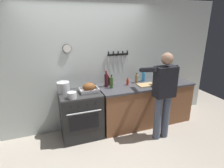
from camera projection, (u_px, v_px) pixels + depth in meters
name	position (u px, v px, depth m)	size (l,w,h in m)	color
ground_plane	(109.00, 166.00, 2.93)	(8.00, 8.00, 0.00)	#A89E8E
wall_back	(86.00, 67.00, 3.72)	(6.00, 0.13, 2.60)	silver
counter_block	(145.00, 104.00, 4.07)	(2.03, 0.65, 0.90)	brown
stove	(81.00, 115.00, 3.60)	(0.76, 0.67, 0.90)	black
person_cook	(163.00, 91.00, 3.39)	(0.51, 0.63, 1.66)	#4C566B
roasting_pan	(89.00, 88.00, 3.48)	(0.35, 0.26, 0.18)	#B7B7BC
stock_pot	(63.00, 88.00, 3.42)	(0.23, 0.23, 0.21)	#B7B7BC
saucepan	(72.00, 95.00, 3.18)	(0.16, 0.16, 0.12)	#B7B7BC
cutting_board	(146.00, 85.00, 3.86)	(0.36, 0.24, 0.02)	tan
bottle_olive_oil	(111.00, 83.00, 3.67)	(0.07, 0.07, 0.27)	#385623
bottle_dish_soap	(143.00, 77.00, 4.10)	(0.07, 0.07, 0.25)	#338CCC
bottle_soy_sauce	(109.00, 81.00, 3.84)	(0.06, 0.06, 0.21)	black
bottle_vinegar	(136.00, 79.00, 4.00)	(0.07, 0.07, 0.22)	#997F4C
bottle_wine_red	(106.00, 80.00, 3.73)	(0.08, 0.08, 0.33)	#47141E
bottle_hot_sauce	(128.00, 82.00, 3.86)	(0.05, 0.05, 0.17)	red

